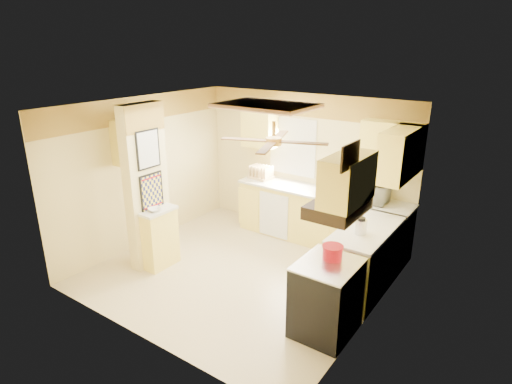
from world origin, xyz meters
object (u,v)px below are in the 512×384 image
Objects in this scene: bowl at (155,210)px; microwave at (370,192)px; stove at (326,298)px; kettle at (361,226)px; dutch_oven at (333,252)px.

microwave is at bearing 42.35° from bowl.
stove is at bearing 1.43° from bowl.
kettle reaches higher than stove.
kettle reaches higher than bowl.
microwave reaches higher than kettle.
dutch_oven is at bearing 96.46° from stove.
bowl is at bearing -160.66° from kettle.
bowl is 2.79m from dutch_oven.
kettle is (0.01, 0.92, 0.59)m from stove.
stove is 3.65× the size of dutch_oven.
dutch_oven reaches higher than stove.
stove is 1.09m from kettle.
stove is 0.55m from dutch_oven.
microwave is 2.06m from dutch_oven.
kettle is at bearing 88.05° from dutch_oven.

